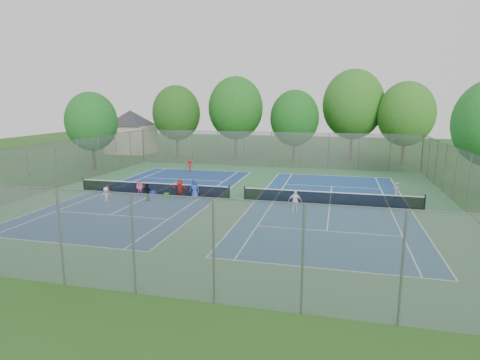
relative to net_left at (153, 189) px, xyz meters
name	(u,v)px	position (x,y,z in m)	size (l,w,h in m)	color
ground	(237,199)	(7.00, 0.00, -0.46)	(120.00, 120.00, 0.00)	#234E18
court_pad	(237,199)	(7.00, 0.00, -0.45)	(32.00, 32.00, 0.01)	#316740
court_left	(153,194)	(0.00, 0.00, -0.44)	(10.97, 23.77, 0.01)	navy
court_right	(330,204)	(14.00, 0.00, -0.44)	(10.97, 23.77, 0.01)	navy
net_left	(153,189)	(0.00, 0.00, 0.00)	(12.87, 0.10, 0.91)	black
net_right	(330,198)	(14.00, 0.00, 0.00)	(12.87, 0.10, 0.91)	black
fence_north	(271,150)	(7.00, 16.00, 1.54)	(32.00, 0.10, 4.00)	gray
fence_south	(133,245)	(7.00, -16.00, 1.54)	(32.00, 0.10, 4.00)	gray
fence_west	(56,166)	(-9.00, 0.00, 1.54)	(32.00, 0.10, 4.00)	gray
fence_east	(469,183)	(23.00, 0.00, 1.54)	(32.00, 0.10, 4.00)	gray
house	(131,124)	(-15.00, 24.00, 3.76)	(11.03, 11.03, 7.30)	#B7A88C
tree_nw	(176,113)	(-7.00, 22.00, 5.44)	(6.40, 6.40, 9.58)	#443326
tree_nl	(236,108)	(1.00, 23.00, 6.09)	(7.20, 7.20, 10.69)	#443326
tree_nc	(294,118)	(9.00, 21.00, 4.94)	(6.00, 6.00, 8.85)	#443326
tree_nr	(353,105)	(16.00, 24.00, 6.59)	(7.60, 7.60, 11.42)	#443326
tree_ne	(406,114)	(22.00, 22.00, 5.51)	(6.60, 6.60, 9.77)	#443326
tree_side_w	(91,122)	(-12.00, 10.00, 4.79)	(5.60, 5.60, 8.47)	#443326
ball_crate	(153,193)	(0.03, -0.17, -0.30)	(0.36, 0.36, 0.31)	#183FB6
ball_hopper	(167,197)	(1.96, -1.77, -0.16)	(0.30, 0.30, 0.58)	#248628
student_a	(107,193)	(-2.54, -2.59, 0.06)	(0.38, 0.25, 1.03)	#D54E14
student_b	(140,187)	(-0.87, -0.60, 0.18)	(0.62, 0.48, 1.28)	pink
student_c	(106,195)	(-2.29, -3.18, 0.09)	(0.71, 0.41, 1.09)	silver
student_d	(147,192)	(0.62, -2.26, 0.23)	(0.80, 0.33, 1.36)	black
student_e	(195,189)	(3.78, -0.60, 0.31)	(0.75, 0.49, 1.53)	#294699
student_f	(180,188)	(2.56, -0.60, 0.27)	(1.35, 0.43, 1.45)	#A82018
child_far_baseline	(190,166)	(-1.03, 10.98, 0.17)	(0.81, 0.46, 1.25)	#A41725
instructor	(396,192)	(18.71, 1.85, 0.31)	(0.56, 0.37, 1.53)	gray
teen_court_b	(295,201)	(11.74, -2.72, 0.32)	(0.91, 0.38, 1.55)	white
tennis_ball_0	(76,204)	(-4.06, -4.32, -0.42)	(0.07, 0.07, 0.07)	gold
tennis_ball_1	(90,203)	(-3.12, -3.96, -0.42)	(0.07, 0.07, 0.07)	#B5CF30
tennis_ball_2	(157,200)	(1.17, -1.88, -0.42)	(0.07, 0.07, 0.07)	#D0DD33
tennis_ball_3	(96,196)	(-3.95, -2.00, -0.42)	(0.07, 0.07, 0.07)	#D0E535
tennis_ball_4	(108,206)	(-1.32, -4.52, -0.42)	(0.07, 0.07, 0.07)	#BFE334
tennis_ball_5	(99,215)	(-0.63, -6.67, -0.42)	(0.07, 0.07, 0.07)	#C4E334
tennis_ball_6	(159,201)	(1.41, -2.04, -0.42)	(0.07, 0.07, 0.07)	#E4F539
tennis_ball_7	(188,207)	(4.31, -3.42, -0.42)	(0.07, 0.07, 0.07)	#C0D631
tennis_ball_8	(102,200)	(-2.91, -2.77, -0.42)	(0.07, 0.07, 0.07)	#C8F037
tennis_ball_9	(102,199)	(-3.03, -2.63, -0.42)	(0.07, 0.07, 0.07)	#BBD030
tennis_ball_10	(167,215)	(3.64, -5.59, -0.42)	(0.07, 0.07, 0.07)	#BFD431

